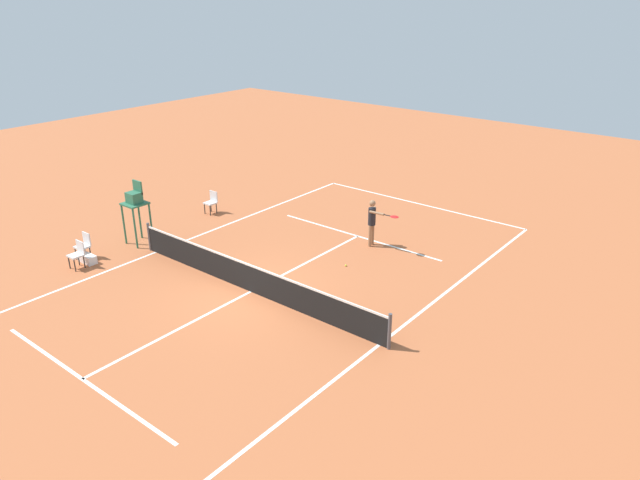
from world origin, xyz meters
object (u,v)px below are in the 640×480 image
Objects in this scene: umpire_chair at (135,203)px; courtside_chair_mid at (211,201)px; equipment_bag at (87,258)px; tennis_ball at (346,265)px; courtside_chair_far at (84,245)px; player_serving at (373,219)px; courtside_chair_near at (77,253)px.

umpire_chair is 4.03m from courtside_chair_mid.
tennis_ball is at bearing -143.33° from equipment_bag.
courtside_chair_mid and courtside_chair_far have the same top height.
player_serving reaches higher than courtside_chair_far.
player_serving is 10.27m from equipment_bag.
courtside_chair_mid is at bearing -86.86° from equipment_bag.
player_serving is 1.88× the size of courtside_chair_near.
equipment_bag is at bearing -68.24° from courtside_chair_near.
player_serving is 1.88× the size of courtside_chair_far.
tennis_ball is 0.03× the size of umpire_chair.
player_serving is 2.32m from tennis_ball.
tennis_ball is 0.07× the size of courtside_chair_far.
courtside_chair_mid is (7.61, -0.66, 0.50)m from tennis_ball.
umpire_chair reaches higher than courtside_chair_near.
player_serving reaches higher than courtside_chair_mid.
tennis_ball is 0.07× the size of courtside_chair_near.
courtside_chair_near is at bearing 94.37° from courtside_chair_mid.
courtside_chair_mid is (0.30, -3.88, -1.07)m from umpire_chair.
player_serving is 10.44m from courtside_chair_near.
umpire_chair is at bearing -89.20° from equipment_bag.
umpire_chair is at bearing -85.77° from courtside_chair_near.
umpire_chair is 2.54× the size of courtside_chair_far.
umpire_chair reaches higher than courtside_chair_mid.
player_serving is at bearing -130.90° from courtside_chair_near.
courtside_chair_far is at bearing -21.35° from equipment_bag.
player_serving is 0.74× the size of umpire_chair.
courtside_chair_near is at bearing -46.41° from player_serving.
courtside_chair_near is 1.00× the size of courtside_chair_far.
equipment_bag is (6.99, 7.47, -0.92)m from player_serving.
player_serving is at bearing -169.28° from courtside_chair_mid.
courtside_chair_far is 1.25× the size of equipment_bag.
courtside_chair_mid is at bearing -85.63° from courtside_chair_near.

